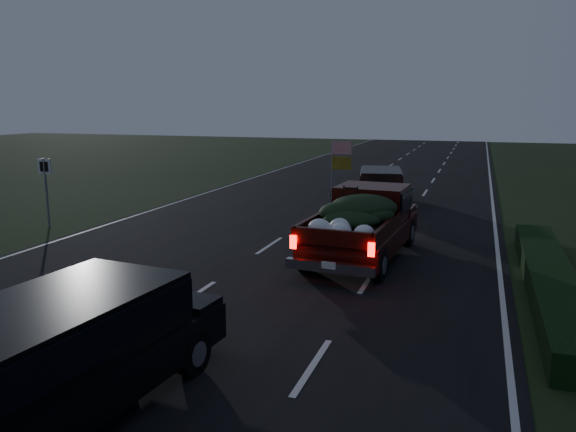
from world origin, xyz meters
The scene contains 7 objects.
ground centered at (0.00, 0.00, 0.00)m, with size 120.00×120.00×0.00m, color black.
road_asphalt centered at (0.00, 0.00, 0.01)m, with size 14.00×120.00×0.02m, color black.
hedge_row centered at (7.80, 3.00, 0.30)m, with size 1.00×10.00×0.60m, color black.
route_sign centered at (-8.50, 5.00, 1.66)m, with size 0.55×0.08×2.50m.
pickup_truck centered at (3.01, 4.67, 1.11)m, with size 2.51×5.79×2.97m.
lead_suv centered at (1.96, 13.86, 0.94)m, with size 2.56×4.60×1.25m.
rear_suv centered at (0.73, -5.04, 1.09)m, with size 2.54×5.17×1.44m.
Camera 1 is at (6.04, -10.95, 4.35)m, focal length 35.00 mm.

